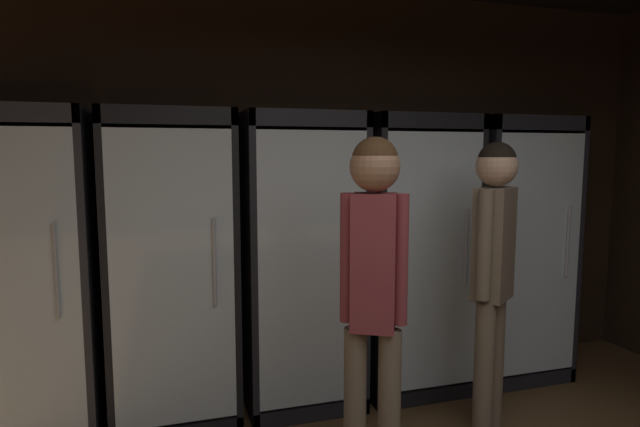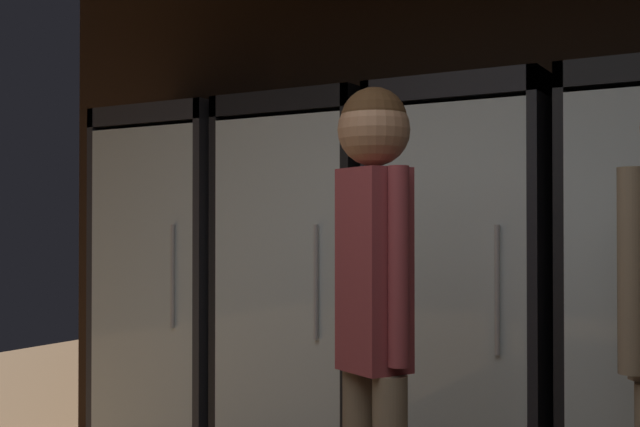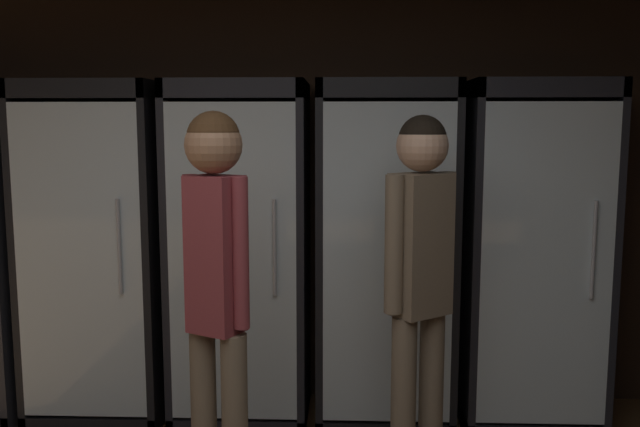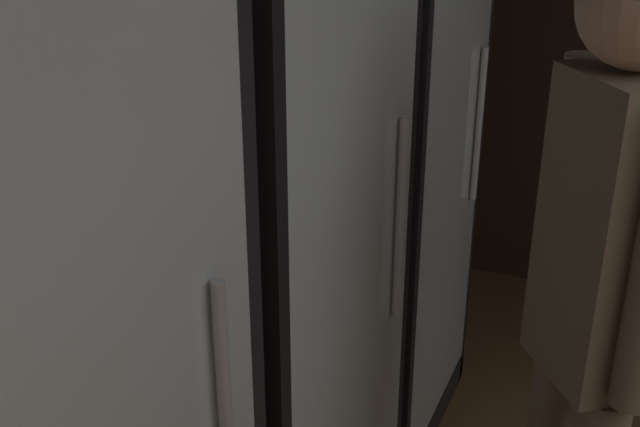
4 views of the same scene
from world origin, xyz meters
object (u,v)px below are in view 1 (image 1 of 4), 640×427
object	(u,v)px
cooler_far_left	(27,280)
cooler_right	(409,256)
shopper_far	(493,258)
cooler_far_right	(506,250)
shopper_near	(374,278)
cooler_center	(299,263)
cooler_left	(173,270)

from	to	relation	value
cooler_far_left	cooler_right	xyz separation A→B (m)	(2.42, -0.00, 0.00)
cooler_right	shopper_far	xyz separation A→B (m)	(0.11, -0.81, 0.14)
cooler_far_right	shopper_near	distance (m)	1.91
cooler_center	cooler_far_right	world-z (taller)	same
cooler_right	shopper_far	bearing A→B (deg)	-82.15
cooler_left	shopper_far	world-z (taller)	cooler_left
shopper_far	cooler_far_right	bearing A→B (deg)	49.54
cooler_far_right	cooler_far_left	bearing A→B (deg)	-179.98
cooler_far_left	cooler_left	size ratio (longest dim) A/B	1.00
cooler_left	shopper_near	distance (m)	1.43
shopper_near	shopper_far	world-z (taller)	shopper_near
shopper_far	cooler_far_left	bearing A→B (deg)	162.18
cooler_far_left	cooler_right	world-z (taller)	same
cooler_far_left	shopper_near	bearing A→B (deg)	-33.54
cooler_right	shopper_near	distance (m)	1.35
cooler_center	cooler_far_right	distance (m)	1.61
cooler_center	cooler_right	xyz separation A→B (m)	(0.81, -0.00, 0.00)
shopper_near	shopper_far	size ratio (longest dim) A/B	1.01
cooler_left	shopper_near	world-z (taller)	cooler_left
cooler_right	shopper_near	xyz separation A→B (m)	(-0.74, -1.11, 0.15)
cooler_right	cooler_left	bearing A→B (deg)	179.96
cooler_far_left	cooler_right	bearing A→B (deg)	-0.00
cooler_left	cooler_right	size ratio (longest dim) A/B	1.00
cooler_far_left	cooler_center	xyz separation A→B (m)	(1.61, 0.00, -0.00)
cooler_center	cooler_right	world-z (taller)	same
cooler_far_left	shopper_near	size ratio (longest dim) A/B	1.10
cooler_left	shopper_near	bearing A→B (deg)	-51.91
cooler_right	cooler_far_right	size ratio (longest dim) A/B	1.00
cooler_far_left	shopper_near	distance (m)	2.02
cooler_center	shopper_far	xyz separation A→B (m)	(0.92, -0.82, 0.14)
cooler_far_right	shopper_near	xyz separation A→B (m)	(-1.55, -1.12, 0.15)
cooler_right	cooler_far_right	distance (m)	0.81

